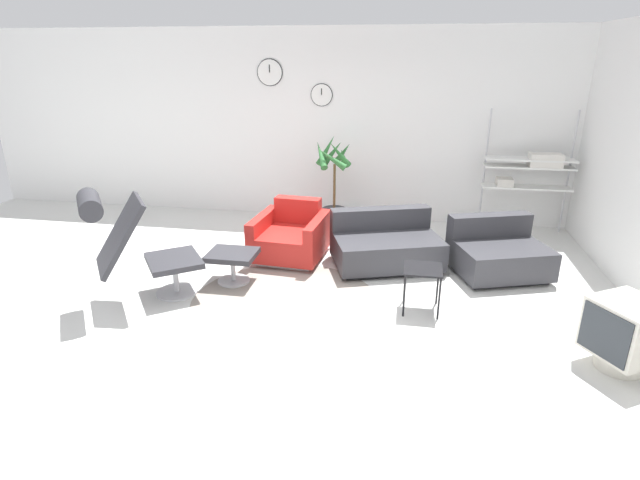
{
  "coord_description": "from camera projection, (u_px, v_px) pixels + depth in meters",
  "views": [
    {
      "loc": [
        0.88,
        -4.66,
        2.41
      ],
      "look_at": [
        0.01,
        0.25,
        0.55
      ],
      "focal_mm": 28.0,
      "sensor_mm": 36.0,
      "label": 1
    }
  ],
  "objects": [
    {
      "name": "couch_low",
      "position": [
        385.0,
        246.0,
        6.02
      ],
      "size": [
        1.44,
        1.18,
        0.64
      ],
      "rotation": [
        0.0,
        0.0,
        3.47
      ],
      "color": "black",
      "rests_on": "ground_plane"
    },
    {
      "name": "couch_second",
      "position": [
        498.0,
        254.0,
        5.78
      ],
      "size": [
        1.2,
        1.1,
        0.64
      ],
      "rotation": [
        0.0,
        0.0,
        3.47
      ],
      "color": "black",
      "rests_on": "ground_plane"
    },
    {
      "name": "lounge_chair",
      "position": [
        130.0,
        236.0,
        4.96
      ],
      "size": [
        1.2,
        1.1,
        1.19
      ],
      "rotation": [
        0.0,
        0.0,
        -0.93
      ],
      "color": "#BCBCC1",
      "rests_on": "ground_plane"
    },
    {
      "name": "side_table",
      "position": [
        423.0,
        274.0,
        4.88
      ],
      "size": [
        0.37,
        0.37,
        0.45
      ],
      "color": "black",
      "rests_on": "ground_plane"
    },
    {
      "name": "potted_plant",
      "position": [
        334.0,
        191.0,
        7.18
      ],
      "size": [
        0.59,
        0.59,
        1.36
      ],
      "color": "#333338",
      "rests_on": "ground_plane"
    },
    {
      "name": "round_rug",
      "position": [
        285.0,
        301.0,
        5.2
      ],
      "size": [
        1.95,
        1.95,
        0.01
      ],
      "color": "gray",
      "rests_on": "ground_plane"
    },
    {
      "name": "wall_back",
      "position": [
        350.0,
        127.0,
        7.43
      ],
      "size": [
        12.0,
        0.09,
        2.8
      ],
      "color": "white",
      "rests_on": "ground_plane"
    },
    {
      "name": "shelf_unit",
      "position": [
        532.0,
        168.0,
        6.86
      ],
      "size": [
        1.18,
        0.28,
        1.72
      ],
      "color": "#BCBCC1",
      "rests_on": "ground_plane"
    },
    {
      "name": "ground_plane",
      "position": [
        315.0,
        297.0,
        5.28
      ],
      "size": [
        12.0,
        12.0,
        0.0
      ],
      "primitive_type": "plane",
      "color": "silver"
    },
    {
      "name": "armchair_red",
      "position": [
        291.0,
        238.0,
        6.25
      ],
      "size": [
        0.9,
        0.96,
        0.69
      ],
      "rotation": [
        0.0,
        0.0,
        3.06
      ],
      "color": "silver",
      "rests_on": "ground_plane"
    },
    {
      "name": "ottoman",
      "position": [
        232.0,
        259.0,
        5.54
      ],
      "size": [
        0.53,
        0.45,
        0.36
      ],
      "color": "#BCBCC1",
      "rests_on": "ground_plane"
    },
    {
      "name": "crt_television",
      "position": [
        625.0,
        333.0,
        3.97
      ],
      "size": [
        0.67,
        0.67,
        0.59
      ],
      "rotation": [
        0.0,
        0.0,
        2.12
      ],
      "color": "beige",
      "rests_on": "ground_plane"
    }
  ]
}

